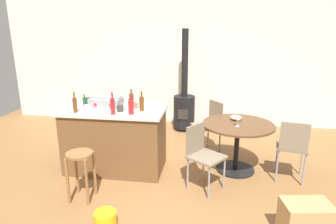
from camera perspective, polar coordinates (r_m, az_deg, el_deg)
ground_plane at (r=4.07m, az=-1.32°, el=-14.15°), size 8.80×8.80×0.00m
back_wall at (r=6.40m, az=3.00°, el=9.74°), size 8.00×0.10×2.70m
kitchen_island at (r=4.38m, az=-10.35°, el=-5.30°), size 1.47×0.79×0.94m
wooden_stool at (r=3.72m, az=-16.91°, el=-10.07°), size 0.32×0.32×0.62m
dining_table at (r=4.34m, az=13.54°, el=-4.38°), size 1.03×1.03×0.74m
folding_chair_near at (r=4.29m, az=23.37°, el=-6.04°), size 0.47×0.47×0.88m
folding_chair_far at (r=4.97m, az=8.25°, el=-2.01°), size 0.56×0.56×0.87m
folding_chair_left at (r=3.82m, az=6.79°, el=-7.86°), size 0.56×0.56×0.86m
wood_stove at (r=6.00m, az=3.21°, el=1.21°), size 0.44×0.45×2.07m
toolbox at (r=4.33m, az=-12.12°, el=1.92°), size 0.46×0.28×0.16m
bottle_0 at (r=4.49m, az=-16.14°, el=2.03°), size 0.06×0.06×0.18m
bottle_1 at (r=3.91m, az=-7.32°, el=1.03°), size 0.07×0.07×0.27m
bottle_2 at (r=4.05m, az=-5.21°, el=1.70°), size 0.06×0.06×0.28m
bottle_3 at (r=3.93m, az=-10.88°, el=1.19°), size 0.06×0.06×0.31m
bottle_4 at (r=4.04m, az=-7.36°, el=1.43°), size 0.06×0.06×0.25m
bottle_5 at (r=4.16m, az=-17.90°, el=1.39°), size 0.06×0.06×0.29m
bottle_6 at (r=4.34m, az=-7.23°, el=2.46°), size 0.07×0.07×0.26m
cup_0 at (r=4.07m, az=-9.43°, el=0.72°), size 0.12×0.09×0.09m
cup_1 at (r=4.22m, az=-6.44°, el=1.31°), size 0.11×0.07×0.08m
cup_2 at (r=4.17m, az=-2.70°, el=1.32°), size 0.11×0.07×0.10m
cup_3 at (r=4.15m, az=-15.74°, el=0.68°), size 0.11×0.07×0.10m
cup_4 at (r=4.63m, az=-15.48°, el=2.21°), size 0.12×0.08×0.10m
wine_glass at (r=4.13m, az=13.64°, el=-1.38°), size 0.07×0.07×0.14m
serving_bowl at (r=4.45m, az=13.27°, el=-1.06°), size 0.18×0.18×0.07m
cardboard_box at (r=3.35m, az=25.47°, el=-18.99°), size 0.51×0.38×0.41m
plastic_bucket at (r=3.34m, az=-12.26°, el=-20.13°), size 0.24×0.24×0.19m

